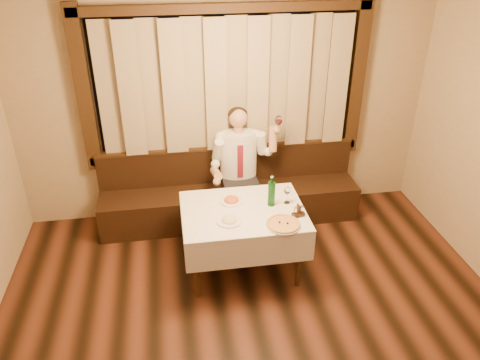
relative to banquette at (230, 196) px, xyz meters
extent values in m
cube|color=silver|center=(0.00, -2.72, 2.49)|extent=(5.00, 6.00, 0.01)
cube|color=tan|center=(0.00, 0.28, 1.09)|extent=(5.00, 0.01, 2.80)
cube|color=black|center=(0.00, 0.26, 1.39)|extent=(3.00, 0.02, 1.60)
cube|color=orange|center=(-0.70, 0.25, 1.09)|extent=(0.50, 0.01, 0.40)
cube|color=black|center=(0.00, 0.22, 0.54)|extent=(3.30, 0.12, 0.10)
cube|color=black|center=(0.00, 0.22, 2.24)|extent=(3.30, 0.12, 0.10)
cube|color=black|center=(-1.60, 0.22, 1.39)|extent=(0.16, 0.12, 1.90)
cube|color=black|center=(1.60, 0.22, 1.39)|extent=(0.16, 0.12, 1.90)
cube|color=#9B8963|center=(0.00, 0.16, 1.39)|extent=(2.90, 0.08, 1.55)
cube|color=black|center=(0.00, -0.04, -0.09)|extent=(3.20, 0.60, 0.45)
cube|color=black|center=(0.00, 0.20, 0.36)|extent=(3.20, 0.12, 0.45)
cube|color=black|center=(0.00, 0.20, 0.61)|extent=(3.20, 0.14, 0.04)
cylinder|color=black|center=(-0.52, -1.39, 0.04)|extent=(0.06, 0.06, 0.71)
cylinder|color=black|center=(0.52, -1.39, 0.04)|extent=(0.06, 0.06, 0.71)
cylinder|color=black|center=(-0.52, -0.65, 0.04)|extent=(0.06, 0.06, 0.71)
cylinder|color=black|center=(0.52, -0.65, 0.04)|extent=(0.06, 0.06, 0.71)
cube|color=black|center=(0.00, -1.02, 0.42)|extent=(1.20, 0.90, 0.04)
cube|color=white|center=(0.00, -1.02, 0.44)|extent=(1.26, 0.96, 0.01)
cube|color=white|center=(0.00, -1.50, 0.27)|extent=(1.26, 0.01, 0.35)
cube|color=white|center=(0.00, -0.54, 0.27)|extent=(1.26, 0.01, 0.35)
cube|color=white|center=(-0.63, -1.02, 0.27)|extent=(0.01, 0.96, 0.35)
cube|color=white|center=(0.63, -1.02, 0.27)|extent=(0.01, 0.96, 0.35)
cylinder|color=white|center=(0.34, -1.36, 0.45)|extent=(0.35, 0.35, 0.01)
cylinder|color=#BF591C|center=(0.34, -1.36, 0.46)|extent=(0.32, 0.32, 0.01)
torus|color=tan|center=(0.34, -1.36, 0.47)|extent=(0.33, 0.33, 0.02)
sphere|color=black|center=(0.31, -1.34, 0.47)|extent=(0.02, 0.02, 0.02)
sphere|color=black|center=(0.38, -1.37, 0.47)|extent=(0.02, 0.02, 0.02)
cylinder|color=white|center=(-0.09, -0.84, 0.45)|extent=(0.26, 0.26, 0.02)
ellipsoid|color=#C64E1F|center=(-0.09, -0.84, 0.50)|extent=(0.16, 0.16, 0.07)
cylinder|color=white|center=(-0.17, -1.21, 0.45)|extent=(0.25, 0.25, 0.02)
ellipsoid|color=#CFB986|center=(-0.17, -1.21, 0.50)|extent=(0.16, 0.16, 0.07)
cylinder|color=#115119|center=(0.31, -0.98, 0.58)|extent=(0.07, 0.07, 0.28)
cylinder|color=#115119|center=(0.31, -0.98, 0.74)|extent=(0.03, 0.03, 0.06)
cylinder|color=silver|center=(0.31, -0.98, 0.78)|extent=(0.03, 0.03, 0.01)
cylinder|color=white|center=(0.48, -0.96, 0.45)|extent=(0.06, 0.06, 0.01)
cylinder|color=white|center=(0.48, -0.96, 0.50)|extent=(0.01, 0.01, 0.10)
ellipsoid|color=white|center=(0.48, -0.96, 0.60)|extent=(0.07, 0.07, 0.09)
cube|color=black|center=(0.53, -1.23, 0.47)|extent=(0.13, 0.09, 0.04)
cube|color=black|center=(0.53, -1.23, 0.53)|extent=(0.03, 0.06, 0.09)
cylinder|color=white|center=(0.50, -1.23, 0.51)|extent=(0.03, 0.03, 0.07)
cylinder|color=silver|center=(0.50, -1.23, 0.55)|extent=(0.03, 0.03, 0.01)
cylinder|color=white|center=(0.56, -1.22, 0.51)|extent=(0.03, 0.03, 0.07)
cylinder|color=silver|center=(0.56, -1.22, 0.55)|extent=(0.03, 0.03, 0.01)
cube|color=black|center=(0.11, -0.17, 0.22)|extent=(0.42, 0.47, 0.17)
cube|color=black|center=(0.00, -0.40, -0.09)|extent=(0.12, 0.13, 0.45)
cube|color=black|center=(0.23, -0.40, -0.09)|extent=(0.12, 0.13, 0.45)
ellipsoid|color=white|center=(0.11, -0.01, 0.59)|extent=(0.44, 0.27, 0.57)
cube|color=maroon|center=(0.11, -0.15, 0.56)|extent=(0.07, 0.01, 0.42)
cylinder|color=tan|center=(0.11, -0.01, 0.92)|extent=(0.11, 0.11, 0.08)
sphere|color=tan|center=(0.11, -0.01, 1.06)|extent=(0.22, 0.22, 0.22)
ellipsoid|color=black|center=(0.11, 0.02, 1.09)|extent=(0.23, 0.23, 0.17)
sphere|color=white|center=(-0.10, -0.01, 0.83)|extent=(0.14, 0.14, 0.14)
sphere|color=white|center=(0.32, -0.01, 0.83)|extent=(0.14, 0.14, 0.14)
sphere|color=tan|center=(-0.21, -0.44, 0.48)|extent=(0.09, 0.09, 0.09)
sphere|color=tan|center=(0.53, -0.19, 0.96)|extent=(0.10, 0.10, 0.10)
cylinder|color=white|center=(0.53, -0.22, 1.00)|extent=(0.01, 0.01, 0.12)
ellipsoid|color=white|center=(0.53, -0.22, 1.09)|extent=(0.09, 0.09, 0.11)
ellipsoid|color=#4C070F|center=(0.53, -0.22, 1.07)|extent=(0.07, 0.07, 0.06)
camera|label=1|loc=(-0.68, -5.03, 3.06)|focal=35.00mm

